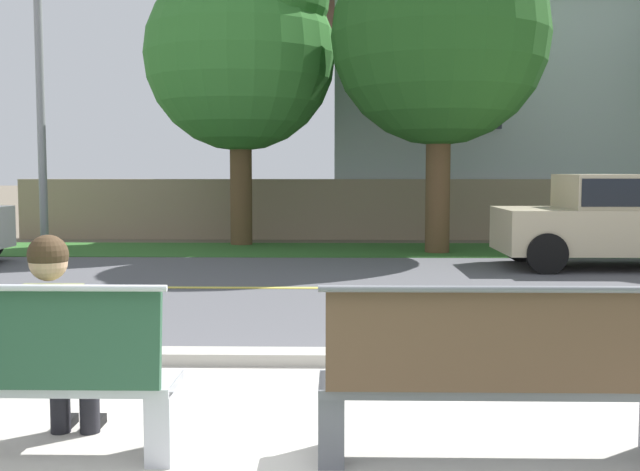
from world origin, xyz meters
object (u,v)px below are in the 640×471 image
(bench_right, at_px, (502,382))
(shade_tree_far_left, at_px, (245,41))
(seated_person_olive, at_px, (56,334))
(streetlamp, at_px, (42,28))
(car_beige_near, at_px, (632,216))
(shade_tree_left, at_px, (447,19))

(bench_right, height_order, shade_tree_far_left, shade_tree_far_left)
(seated_person_olive, bearing_deg, shade_tree_far_left, 91.52)
(seated_person_olive, height_order, shade_tree_far_left, shade_tree_far_left)
(streetlamp, bearing_deg, car_beige_near, -13.35)
(streetlamp, relative_size, shade_tree_left, 1.13)
(bench_right, xyz_separation_m, shade_tree_far_left, (-2.81, 12.48, 3.85))
(bench_right, distance_m, streetlamp, 13.68)
(shade_tree_left, bearing_deg, seated_person_olive, -108.87)
(seated_person_olive, bearing_deg, bench_right, -3.97)
(seated_person_olive, bearing_deg, streetlamp, 110.61)
(shade_tree_far_left, bearing_deg, seated_person_olive, -88.48)
(seated_person_olive, distance_m, streetlamp, 12.43)
(bench_right, bearing_deg, shade_tree_left, 83.74)
(bench_right, bearing_deg, streetlamp, 120.56)
(streetlamp, xyz_separation_m, shade_tree_left, (7.86, -0.33, 0.07))
(seated_person_olive, xyz_separation_m, shade_tree_far_left, (-0.33, 12.31, 3.64))
(shade_tree_far_left, height_order, shade_tree_left, shade_tree_left)
(seated_person_olive, distance_m, shade_tree_left, 12.00)
(seated_person_olive, distance_m, car_beige_near, 10.74)
(shade_tree_far_left, xyz_separation_m, shade_tree_left, (4.01, -1.53, 0.14))
(streetlamp, distance_m, shade_tree_left, 7.87)
(streetlamp, bearing_deg, seated_person_olive, -69.39)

